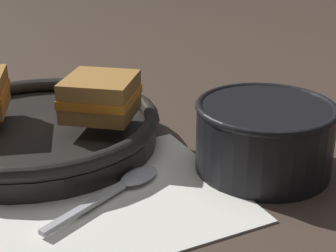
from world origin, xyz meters
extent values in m
plane|color=#47382D|center=(0.00, 0.00, 0.00)|extent=(4.00, 4.00, 0.00)
cube|color=white|center=(-0.09, 0.02, 0.00)|extent=(0.29, 0.25, 0.00)
cylinder|color=black|center=(0.08, -0.03, 0.04)|extent=(0.15, 0.15, 0.08)
cylinder|color=orange|center=(0.08, -0.03, 0.06)|extent=(0.13, 0.13, 0.01)
torus|color=black|center=(0.08, -0.03, 0.07)|extent=(0.15, 0.15, 0.01)
cube|color=#B7B7BC|center=(-0.12, 0.00, 0.01)|extent=(0.10, 0.04, 0.01)
ellipsoid|color=#B7B7BC|center=(-0.05, 0.02, 0.01)|extent=(0.06, 0.04, 0.01)
cylinder|color=black|center=(-0.10, 0.17, 0.01)|extent=(0.28, 0.28, 0.02)
torus|color=black|center=(-0.10, 0.17, 0.03)|extent=(0.29, 0.29, 0.02)
cube|color=#B27A38|center=(-0.04, 0.12, 0.05)|extent=(0.11, 0.11, 0.02)
cube|color=orange|center=(-0.04, 0.12, 0.07)|extent=(0.11, 0.11, 0.01)
cube|color=#B27A38|center=(-0.04, 0.12, 0.08)|extent=(0.11, 0.11, 0.02)
camera|label=1|loc=(-0.29, -0.38, 0.26)|focal=55.00mm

